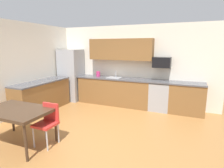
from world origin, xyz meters
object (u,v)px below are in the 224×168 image
at_px(oven_range, 160,96).
at_px(chair_near_table, 48,121).
at_px(microwave, 162,62).
at_px(refrigerator, 71,75).
at_px(kettle, 98,74).
at_px(dining_table, 16,112).

xyz_separation_m(oven_range, chair_near_table, (-1.78, -3.05, 0.05)).
relative_size(oven_range, microwave, 1.69).
bearing_deg(refrigerator, kettle, 6.95).
xyz_separation_m(oven_range, microwave, (0.00, 0.10, 1.06)).
height_order(oven_range, microwave, microwave).
distance_m(microwave, dining_table, 4.21).
relative_size(microwave, kettle, 2.70).
relative_size(microwave, dining_table, 0.39).
xyz_separation_m(refrigerator, kettle, (1.07, 0.13, 0.08)).
relative_size(oven_range, dining_table, 0.65).
height_order(microwave, chair_near_table, microwave).
relative_size(oven_range, chair_near_table, 1.07).
distance_m(chair_near_table, kettle, 3.17).
bearing_deg(dining_table, microwave, 55.47).
height_order(refrigerator, dining_table, refrigerator).
bearing_deg(kettle, dining_table, -92.37).
height_order(refrigerator, oven_range, refrigerator).
bearing_deg(microwave, oven_range, -90.00).
bearing_deg(microwave, kettle, -178.70).
bearing_deg(dining_table, refrigerator, 106.06).
relative_size(refrigerator, oven_range, 2.07).
xyz_separation_m(dining_table, chair_near_table, (0.56, 0.25, -0.19)).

